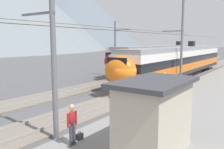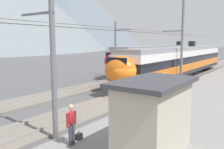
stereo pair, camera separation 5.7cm
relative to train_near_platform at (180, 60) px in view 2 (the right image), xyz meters
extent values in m
plane|color=#565659|center=(-13.87, -1.40, -2.23)|extent=(400.00, 400.00, 0.00)
cube|color=gray|center=(-13.87, -6.46, -2.07)|extent=(120.00, 8.20, 0.32)
cube|color=slate|center=(-13.87, 0.00, -2.17)|extent=(120.00, 3.00, 0.12)
cube|color=gray|center=(-13.87, -0.72, -2.03)|extent=(120.00, 0.07, 0.16)
cube|color=gray|center=(-13.87, 0.72, -2.03)|extent=(120.00, 0.07, 0.16)
cube|color=slate|center=(-13.87, 5.11, -2.17)|extent=(120.00, 3.00, 0.12)
cube|color=gray|center=(-13.87, 4.39, -2.03)|extent=(120.00, 0.07, 0.16)
cube|color=gray|center=(-13.87, 5.83, -2.03)|extent=(120.00, 0.07, 0.16)
cube|color=#2D2D30|center=(0.59, 0.00, -1.30)|extent=(26.38, 2.94, 0.45)
cube|color=orange|center=(0.59, 0.00, -0.65)|extent=(26.38, 2.94, 0.85)
cube|color=black|center=(0.59, 0.00, 0.15)|extent=(26.38, 2.98, 0.75)
cube|color=silver|center=(0.59, 0.00, 0.85)|extent=(26.38, 2.94, 0.65)
cube|color=gray|center=(0.59, 0.00, 1.40)|extent=(26.08, 2.74, 0.45)
cube|color=black|center=(-7.59, 0.00, -1.74)|extent=(2.80, 2.35, 0.42)
cube|color=black|center=(8.77, 0.00, -1.74)|extent=(2.80, 2.35, 0.42)
ellipsoid|color=orange|center=(-13.15, 0.00, 0.05)|extent=(1.80, 2.71, 2.25)
cube|color=black|center=(-13.65, 0.00, 0.47)|extent=(0.16, 1.76, 1.19)
cube|color=black|center=(4.55, 0.00, 1.97)|extent=(0.90, 0.70, 0.70)
cube|color=#2D2D30|center=(9.21, 5.11, -1.30)|extent=(30.31, 2.92, 0.45)
cube|color=maroon|center=(9.21, 5.11, -0.65)|extent=(30.31, 2.92, 0.85)
cube|color=black|center=(9.21, 5.11, 0.15)|extent=(30.31, 2.96, 0.75)
cube|color=silver|center=(9.21, 5.11, 0.85)|extent=(30.31, 2.92, 0.65)
cube|color=gray|center=(9.21, 5.11, 1.40)|extent=(30.01, 2.72, 0.45)
cube|color=black|center=(-0.18, 5.11, -1.74)|extent=(2.80, 2.33, 0.42)
cube|color=black|center=(18.61, 5.11, -1.74)|extent=(2.80, 2.33, 0.42)
ellipsoid|color=maroon|center=(-6.49, 5.11, 0.05)|extent=(1.80, 2.68, 2.25)
cube|color=black|center=(-6.99, 5.11, 0.47)|extent=(0.16, 1.75, 1.19)
cube|color=black|center=(13.76, 5.11, 1.97)|extent=(0.90, 0.70, 0.70)
cylinder|color=slate|center=(-21.38, -1.93, 1.36)|extent=(0.24, 0.24, 7.17)
cube|color=slate|center=(-21.38, -0.97, 3.48)|extent=(0.10, 2.23, 0.10)
cylinder|color=#473823|center=(-21.38, 0.00, 3.23)|extent=(48.47, 0.02, 0.02)
cylinder|color=slate|center=(-5.01, -1.93, 2.02)|extent=(0.24, 0.24, 8.49)
cube|color=slate|center=(-5.01, -0.97, 3.30)|extent=(0.10, 2.23, 0.10)
cylinder|color=#473823|center=(-5.01, 0.00, 3.05)|extent=(48.47, 0.02, 0.02)
cylinder|color=slate|center=(-3.36, 7.22, 1.30)|extent=(0.24, 0.24, 7.05)
cube|color=slate|center=(-3.36, 6.16, 3.70)|extent=(0.10, 2.41, 0.10)
cylinder|color=#473823|center=(-3.36, 5.11, 3.45)|extent=(48.47, 0.02, 0.02)
cylinder|color=#59595B|center=(-14.20, -3.98, -0.84)|extent=(0.08, 0.08, 2.14)
cube|color=silver|center=(-14.20, -3.98, -0.02)|extent=(0.70, 0.06, 0.50)
cube|color=black|center=(-14.20, -4.01, -0.02)|extent=(0.52, 0.01, 0.10)
cylinder|color=#383842|center=(-21.88, -3.39, -1.50)|extent=(0.14, 0.14, 0.82)
cylinder|color=#383842|center=(-21.72, -3.39, -1.50)|extent=(0.14, 0.14, 0.82)
ellipsoid|color=maroon|center=(-21.80, -3.39, -0.78)|extent=(0.36, 0.22, 0.62)
sphere|color=tan|center=(-21.80, -3.39, -0.33)|extent=(0.22, 0.22, 0.22)
cylinder|color=maroon|center=(-22.02, -3.39, -0.83)|extent=(0.09, 0.09, 0.58)
cylinder|color=maroon|center=(-21.58, -3.39, -0.83)|extent=(0.09, 0.09, 0.58)
cube|color=black|center=(-21.23, -3.23, -1.78)|extent=(0.32, 0.18, 0.25)
torus|color=black|center=(-21.23, -3.23, -1.61)|extent=(0.16, 0.02, 0.16)
cube|color=#472D1E|center=(-13.59, -3.96, -1.76)|extent=(0.32, 0.18, 0.30)
torus|color=#472D1E|center=(-13.59, -3.96, -1.55)|extent=(0.16, 0.02, 0.16)
cylinder|color=brown|center=(-10.42, -3.11, -1.72)|extent=(0.40, 0.40, 0.38)
sphere|color=#33752D|center=(-10.42, -3.11, -1.37)|extent=(0.54, 0.54, 0.54)
sphere|color=#DB5193|center=(-10.42, -3.11, -1.25)|extent=(0.30, 0.30, 0.30)
cube|color=#B7AD99|center=(-20.49, -6.34, -0.60)|extent=(3.24, 1.77, 2.62)
cube|color=#3D3D42|center=(-20.49, -6.34, 0.79)|extent=(3.64, 2.17, 0.16)
cone|color=slate|center=(133.13, 167.50, 37.02)|extent=(159.27, 159.27, 78.50)
camera|label=1|loc=(-28.33, -9.96, 2.23)|focal=38.08mm
camera|label=2|loc=(-28.30, -10.01, 2.23)|focal=38.08mm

